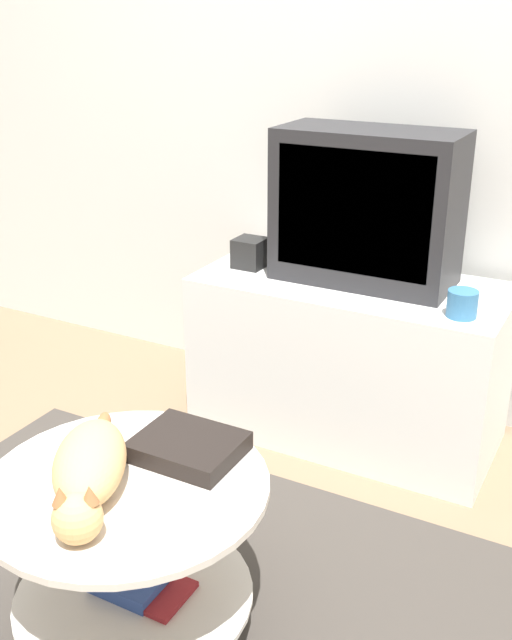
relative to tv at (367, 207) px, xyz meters
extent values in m
plane|color=#7F664C|center=(-0.15, -1.15, -0.84)|extent=(12.00, 12.00, 0.00)
cube|color=silver|center=(-0.15, 0.31, 0.46)|extent=(8.00, 0.05, 2.60)
cube|color=#3D3833|center=(-0.15, -1.15, -0.83)|extent=(1.84, 1.41, 0.02)
cube|color=silver|center=(-0.03, -0.03, -0.55)|extent=(1.06, 0.51, 0.59)
cube|color=silver|center=(-0.03, -0.28, -0.49)|extent=(0.48, 0.01, 0.16)
cube|color=#232326|center=(0.00, 0.00, 0.00)|extent=(0.60, 0.29, 0.51)
cube|color=black|center=(0.00, -0.14, 0.01)|extent=(0.52, 0.01, 0.40)
cube|color=black|center=(-0.41, -0.06, -0.20)|extent=(0.11, 0.11, 0.11)
cylinder|color=teal|center=(0.38, -0.17, -0.21)|extent=(0.09, 0.09, 0.08)
cylinder|color=#B2B2B7|center=(-0.11, -1.20, -0.82)|extent=(0.28, 0.28, 0.01)
cylinder|color=#B7B7BC|center=(-0.11, -1.20, -0.62)|extent=(0.04, 0.04, 0.42)
cylinder|color=beige|center=(-0.11, -1.20, -0.71)|extent=(0.58, 0.58, 0.01)
cylinder|color=beige|center=(-0.11, -1.20, -0.40)|extent=(0.66, 0.66, 0.02)
cube|color=#2D478C|center=(-0.13, -1.20, -0.69)|extent=(0.17, 0.12, 0.04)
cube|color=maroon|center=(-0.07, -1.18, -0.70)|extent=(0.18, 0.14, 0.01)
cube|color=black|center=(-0.05, -1.04, -0.37)|extent=(0.25, 0.20, 0.05)
ellipsoid|color=tan|center=(-0.17, -1.25, -0.33)|extent=(0.30, 0.35, 0.13)
sphere|color=tan|center=(-0.07, -1.40, -0.34)|extent=(0.10, 0.10, 0.10)
cone|color=#996038|center=(-0.05, -1.39, -0.28)|extent=(0.04, 0.04, 0.04)
cone|color=#996038|center=(-0.10, -1.42, -0.28)|extent=(0.04, 0.04, 0.04)
ellipsoid|color=#996038|center=(-0.28, -1.07, -0.36)|extent=(0.11, 0.14, 0.04)
camera|label=1|loc=(0.82, -2.32, 0.60)|focal=42.00mm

